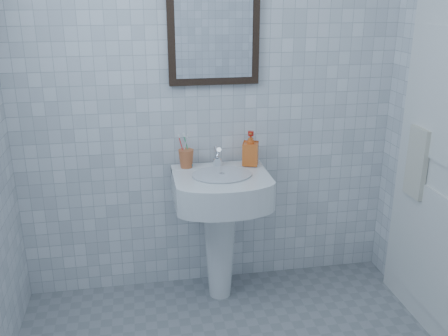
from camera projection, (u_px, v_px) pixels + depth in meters
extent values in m
cube|color=white|center=(209.00, 82.00, 2.78)|extent=(2.20, 0.02, 2.50)
cone|color=white|center=(220.00, 246.00, 2.91)|extent=(0.20, 0.20, 0.65)
cube|color=white|center=(221.00, 187.00, 2.74)|extent=(0.52, 0.37, 0.16)
cube|color=white|center=(217.00, 167.00, 2.86)|extent=(0.52, 0.09, 0.03)
cylinder|color=silver|center=(222.00, 174.00, 2.69)|extent=(0.32, 0.32, 0.01)
cylinder|color=silver|center=(217.00, 162.00, 2.82)|extent=(0.05, 0.05, 0.05)
cylinder|color=silver|center=(218.00, 152.00, 2.79)|extent=(0.03, 0.10, 0.08)
cylinder|color=silver|center=(217.00, 154.00, 2.83)|extent=(0.03, 0.05, 0.09)
imported|color=red|center=(251.00, 148.00, 2.83)|extent=(0.11, 0.11, 0.19)
cube|color=black|center=(214.00, 27.00, 2.67)|extent=(0.50, 0.04, 0.62)
cube|color=white|center=(214.00, 27.00, 2.66)|extent=(0.42, 0.00, 0.54)
cube|color=white|center=(447.00, 149.00, 2.44)|extent=(0.04, 0.80, 2.00)
torus|color=silver|center=(425.00, 130.00, 2.59)|extent=(0.01, 0.18, 0.18)
cube|color=beige|center=(417.00, 163.00, 2.65)|extent=(0.03, 0.16, 0.38)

